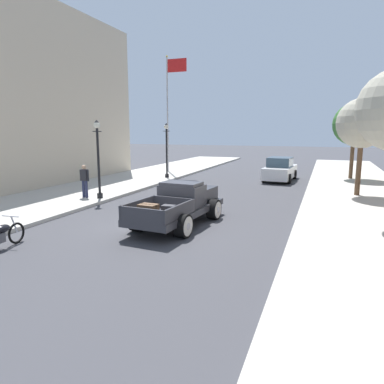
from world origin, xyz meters
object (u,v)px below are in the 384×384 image
hotrod_truck_gunmetal (181,204)px  street_tree_second (362,124)px  pedestrian_sidewalk_left (85,179)px  car_background_white (280,170)px  street_lamp_near (98,153)px  flagpole (170,101)px  street_lamp_far (167,146)px  street_tree_third (354,124)px

hotrod_truck_gunmetal → street_tree_second: bearing=50.4°
pedestrian_sidewalk_left → street_tree_second: bearing=23.7°
car_background_white → street_lamp_near: street_lamp_near is taller
car_background_white → flagpole: bearing=171.5°
hotrod_truck_gunmetal → street_tree_second: size_ratio=1.01×
pedestrian_sidewalk_left → flagpole: size_ratio=0.18×
street_lamp_far → flagpole: flagpole is taller
street_lamp_far → pedestrian_sidewalk_left: bearing=-94.1°
street_lamp_far → street_tree_second: (12.26, -2.83, 1.45)m
pedestrian_sidewalk_left → street_lamp_far: bearing=85.9°
car_background_white → pedestrian_sidewalk_left: bearing=-127.8°
street_lamp_near → street_tree_second: bearing=24.4°
street_tree_second → hotrod_truck_gunmetal: bearing=-129.6°
hotrod_truck_gunmetal → car_background_white: car_background_white is taller
pedestrian_sidewalk_left → street_tree_second: size_ratio=0.33×
car_background_white → flagpole: size_ratio=0.48×
car_background_white → flagpole: 10.38m
pedestrian_sidewalk_left → street_tree_third: 18.28m
pedestrian_sidewalk_left → street_lamp_near: 1.52m
car_background_white → street_tree_third: (4.65, 1.88, 3.14)m
hotrod_truck_gunmetal → car_background_white: size_ratio=1.14×
street_tree_second → street_lamp_far: bearing=167.0°
car_background_white → street_tree_third: 5.92m
hotrod_truck_gunmetal → street_tree_second: 10.89m
pedestrian_sidewalk_left → street_tree_second: street_tree_second is taller
hotrod_truck_gunmetal → pedestrian_sidewalk_left: (-6.22, 2.40, 0.33)m
street_lamp_far → flagpole: bearing=110.2°
street_lamp_near → hotrod_truck_gunmetal: bearing=-25.1°
flagpole → street_tree_second: 15.14m
car_background_white → hotrod_truck_gunmetal: bearing=-99.0°
flagpole → street_tree_third: bearing=2.2°
flagpole → pedestrian_sidewalk_left: bearing=-86.7°
car_background_white → street_lamp_near: bearing=-125.5°
street_tree_third → flagpole: bearing=-177.8°
hotrod_truck_gunmetal → pedestrian_sidewalk_left: 6.67m
hotrod_truck_gunmetal → flagpole: bearing=115.6°
street_lamp_near → street_tree_second: 13.38m
car_background_white → pedestrian_sidewalk_left: size_ratio=2.66×
car_background_white → street_tree_third: street_tree_third is taller
street_lamp_far → street_tree_second: bearing=-13.0°
pedestrian_sidewalk_left → flagpole: bearing=93.3°
car_background_white → street_tree_second: bearing=-47.9°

